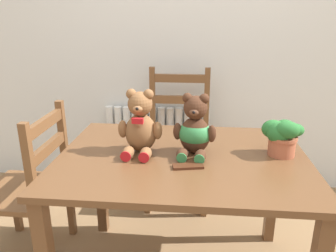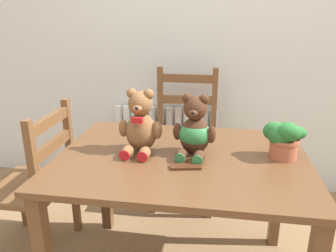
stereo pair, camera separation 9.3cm
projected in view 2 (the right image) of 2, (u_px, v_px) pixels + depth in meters
wall_back at (200, 27)px, 2.47m from camera, size 8.00×0.04×2.60m
radiator at (165, 150)px, 2.76m from camera, size 0.86×0.10×0.68m
dining_table at (182, 175)px, 1.61m from camera, size 1.19×0.88×0.75m
wooden_chair_behind at (185, 140)px, 2.45m from camera, size 0.45×0.39×1.02m
wooden_chair_side at (35, 183)px, 1.92m from camera, size 0.42×0.45×0.91m
teddy_bear_left at (140, 125)px, 1.59m from camera, size 0.22×0.22×0.31m
teddy_bear_right at (195, 131)px, 1.56m from camera, size 0.21×0.22×0.30m
potted_plant at (283, 138)px, 1.52m from camera, size 0.20×0.15×0.18m
chocolate_bar at (186, 167)px, 1.45m from camera, size 0.14×0.08×0.01m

